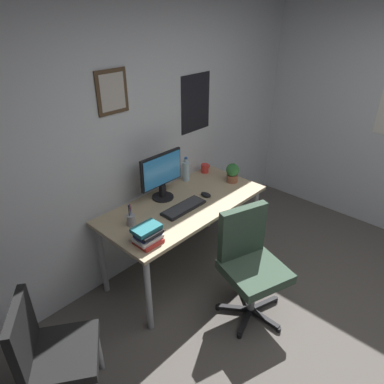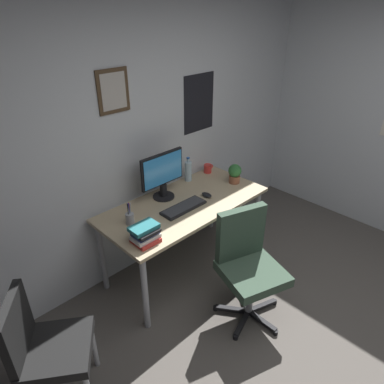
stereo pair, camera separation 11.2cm
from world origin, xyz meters
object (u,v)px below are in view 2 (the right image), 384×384
(monitor, at_px, (163,174))
(water_bottle, at_px, (188,171))
(potted_plant, at_px, (235,173))
(computer_mouse, at_px, (207,195))
(pen_cup, at_px, (130,218))
(office_chair, at_px, (247,261))
(side_chair, at_px, (44,345))
(coffee_mug_near, at_px, (208,168))
(book_stack_left, at_px, (145,234))
(keyboard, at_px, (184,207))

(monitor, bearing_deg, water_bottle, 12.05)
(water_bottle, height_order, potted_plant, water_bottle)
(computer_mouse, bearing_deg, pen_cup, 170.38)
(computer_mouse, bearing_deg, office_chair, -108.94)
(side_chair, distance_m, water_bottle, 1.98)
(coffee_mug_near, xyz_separation_m, book_stack_left, (-1.22, -0.50, 0.02))
(pen_cup, bearing_deg, potted_plant, -6.03)
(coffee_mug_near, xyz_separation_m, potted_plant, (0.02, -0.35, 0.06))
(office_chair, height_order, book_stack_left, office_chair)
(office_chair, xyz_separation_m, pen_cup, (-0.54, 0.81, 0.28))
(office_chair, xyz_separation_m, keyboard, (-0.07, 0.67, 0.24))
(potted_plant, bearing_deg, computer_mouse, -179.13)
(side_chair, relative_size, monitor, 1.90)
(coffee_mug_near, height_order, book_stack_left, book_stack_left)
(potted_plant, bearing_deg, book_stack_left, -173.01)
(water_bottle, xyz_separation_m, pen_cup, (-0.88, -0.23, -0.05))
(keyboard, xyz_separation_m, computer_mouse, (0.30, 0.01, 0.01))
(side_chair, relative_size, potted_plant, 4.49)
(coffee_mug_near, distance_m, potted_plant, 0.35)
(computer_mouse, height_order, potted_plant, potted_plant)
(monitor, bearing_deg, book_stack_left, -141.82)
(pen_cup, bearing_deg, computer_mouse, -9.62)
(computer_mouse, xyz_separation_m, potted_plant, (0.41, 0.01, 0.09))
(monitor, height_order, computer_mouse, monitor)
(keyboard, height_order, computer_mouse, computer_mouse)
(book_stack_left, bearing_deg, pen_cup, 78.38)
(side_chair, xyz_separation_m, computer_mouse, (1.73, 0.27, 0.27))
(keyboard, bearing_deg, coffee_mug_near, 27.40)
(office_chair, xyz_separation_m, book_stack_left, (-0.60, 0.53, 0.29))
(side_chair, distance_m, coffee_mug_near, 2.23)
(potted_plant, bearing_deg, monitor, 158.79)
(keyboard, distance_m, computer_mouse, 0.30)
(water_bottle, bearing_deg, side_chair, -161.17)
(side_chair, height_order, monitor, monitor)
(office_chair, bearing_deg, side_chair, 164.67)
(keyboard, xyz_separation_m, potted_plant, (0.71, 0.01, 0.09))
(potted_plant, xyz_separation_m, book_stack_left, (-1.24, -0.15, -0.04))
(computer_mouse, bearing_deg, potted_plant, 0.87)
(keyboard, relative_size, water_bottle, 1.70)
(monitor, xyz_separation_m, book_stack_left, (-0.54, -0.42, -0.17))
(potted_plant, relative_size, book_stack_left, 0.92)
(coffee_mug_near, height_order, pen_cup, pen_cup)
(water_bottle, height_order, book_stack_left, water_bottle)
(computer_mouse, relative_size, book_stack_left, 0.52)
(office_chair, distance_m, coffee_mug_near, 1.23)
(office_chair, distance_m, computer_mouse, 0.76)
(monitor, distance_m, keyboard, 0.36)
(keyboard, xyz_separation_m, water_bottle, (0.41, 0.37, 0.09))
(office_chair, xyz_separation_m, potted_plant, (0.64, 0.68, 0.33))
(computer_mouse, bearing_deg, side_chair, -171.29)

